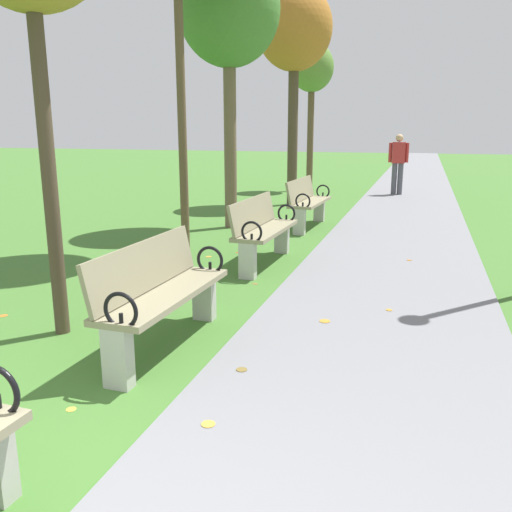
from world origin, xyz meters
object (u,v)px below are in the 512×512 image
(tree_4, at_px, (294,31))
(park_bench_4, at_px, (308,201))
(park_bench_2, at_px, (161,292))
(park_bench_3, at_px, (263,229))
(tree_3, at_px, (229,12))
(tree_5, at_px, (312,71))
(pedestrian_walking, at_px, (398,161))

(tree_4, bearing_deg, park_bench_4, -71.08)
(park_bench_2, distance_m, park_bench_3, 2.96)
(park_bench_3, bearing_deg, tree_3, 118.48)
(tree_4, bearing_deg, park_bench_3, -80.30)
(tree_5, bearing_deg, park_bench_3, -82.26)
(pedestrian_walking, bearing_deg, tree_5, 168.33)
(tree_4, bearing_deg, tree_5, 94.12)
(tree_3, bearing_deg, park_bench_3, -61.52)
(tree_4, bearing_deg, pedestrian_walking, 48.66)
(tree_4, relative_size, pedestrian_walking, 3.05)
(park_bench_4, height_order, tree_3, tree_3)
(park_bench_3, relative_size, park_bench_4, 1.00)
(park_bench_4, distance_m, tree_5, 6.82)
(tree_3, bearing_deg, tree_5, 88.79)
(tree_5, bearing_deg, tree_4, -85.88)
(park_bench_2, height_order, tree_5, tree_5)
(park_bench_3, distance_m, tree_5, 9.49)
(park_bench_4, bearing_deg, pedestrian_walking, 76.48)
(park_bench_3, bearing_deg, park_bench_2, -90.00)
(park_bench_2, relative_size, park_bench_4, 1.00)
(pedestrian_walking, bearing_deg, tree_4, -131.34)
(pedestrian_walking, bearing_deg, park_bench_4, -103.52)
(park_bench_2, bearing_deg, pedestrian_walking, 83.34)
(park_bench_3, bearing_deg, park_bench_4, 90.00)
(park_bench_4, relative_size, tree_3, 0.34)
(park_bench_2, relative_size, tree_3, 0.34)
(park_bench_3, height_order, pedestrian_walking, pedestrian_walking)
(tree_4, height_order, tree_5, tree_4)
(park_bench_4, height_order, tree_4, tree_4)
(park_bench_3, distance_m, park_bench_4, 2.90)
(tree_5, relative_size, pedestrian_walking, 2.56)
(park_bench_3, distance_m, pedestrian_walking, 8.54)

